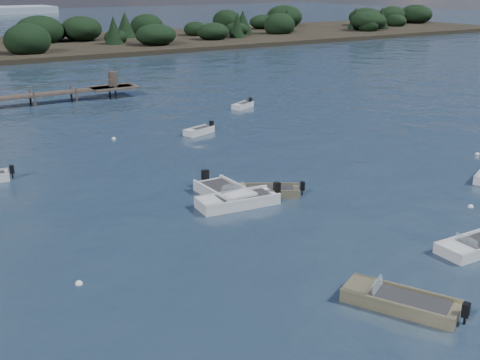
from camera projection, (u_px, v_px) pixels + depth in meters
ground at (46, 84)px, 72.80m from camera, size 400.00×400.00×0.00m
dinghy_mid_white_a at (479, 246)px, 28.32m from camera, size 4.77×1.83×1.11m
dinghy_near_olive at (400, 303)px, 23.32m from camera, size 3.39×4.66×1.15m
tender_far_grey_b at (243, 106)px, 59.49m from camera, size 2.92×2.08×1.00m
dinghy_mid_grey at (237, 203)px, 33.79m from camera, size 5.05×2.27×1.26m
tender_far_white at (199, 132)px, 49.48m from camera, size 3.09×1.82×1.04m
dinghy_extra_a at (264, 193)px, 35.45m from camera, size 4.24×3.42×1.03m
dinghy_extra_b at (225, 194)px, 35.12m from camera, size 2.00×4.47×1.38m
buoy_b at (470, 207)px, 33.59m from camera, size 0.32×0.32×0.32m
buoy_c at (79, 284)px, 25.11m from camera, size 0.32×0.32×0.32m
buoy_d at (477, 154)px, 43.68m from camera, size 0.32×0.32×0.32m
buoy_e at (114, 139)px, 47.94m from camera, size 0.32×0.32×0.32m
far_headland at (116, 34)px, 116.90m from camera, size 190.00×40.00×5.80m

